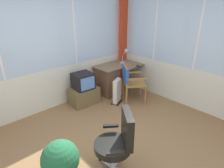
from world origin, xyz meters
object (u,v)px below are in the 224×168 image
desk_lamp (126,54)px  potted_plant (61,160)px  tv_remote (138,66)px  wooden_armchair (129,79)px  desk (108,80)px  office_chair (118,140)px  space_heater (117,91)px  tv_on_stand (84,90)px

desk_lamp → potted_plant: size_ratio=0.65×
tv_remote → wooden_armchair: bearing=-142.2°
tv_remote → potted_plant: bearing=-137.8°
desk → office_chair: office_chair is taller
potted_plant → desk: bearing=34.6°
tv_remote → potted_plant: (-2.78, -1.02, -0.42)m
office_chair → potted_plant: size_ratio=1.61×
wooden_armchair → potted_plant: 2.48m
desk_lamp → tv_remote: size_ratio=2.56×
desk_lamp → wooden_armchair: (-0.49, -0.59, -0.41)m
space_heater → wooden_armchair: bearing=-28.1°
tv_on_stand → potted_plant: size_ratio=1.27×
desk → space_heater: (-0.17, -0.51, -0.09)m
desk → space_heater: desk is taller
space_heater → potted_plant: 2.29m
wooden_armchair → tv_on_stand: bearing=143.4°
desk → tv_on_stand: (-0.77, -0.01, -0.05)m
desk_lamp → tv_on_stand: (-1.35, 0.05, -0.64)m
desk → wooden_armchair: size_ratio=1.28×
wooden_armchair → desk: bearing=97.4°
desk_lamp → potted_plant: bearing=-152.2°
wooden_armchair → space_heater: bearing=151.9°
desk_lamp → potted_plant: desk_lamp is taller
tv_on_stand → wooden_armchair: bearing=-36.6°
wooden_armchair → desk_lamp: bearing=50.0°
wooden_armchair → tv_on_stand: 1.09m
desk_lamp → tv_remote: desk_lamp is taller
desk → office_chair: size_ratio=1.19×
space_heater → potted_plant: size_ratio=1.01×
tv_remote → wooden_armchair: (-0.47, -0.13, -0.17)m
office_chair → space_heater: bearing=45.7°
office_chair → space_heater: size_ratio=1.60×
space_heater → potted_plant: space_heater is taller
desk → tv_remote: 0.83m
office_chair → tv_remote: bearing=34.0°
desk_lamp → tv_remote: 0.51m
desk_lamp → space_heater: (-0.75, -0.45, -0.67)m
desk → potted_plant: bearing=-145.4°
wooden_armchair → potted_plant: size_ratio=1.49×
desk → space_heater: 0.54m
tv_remote → office_chair: 2.59m
space_heater → desk: bearing=71.3°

